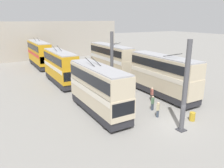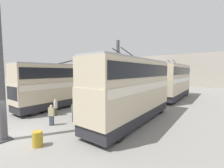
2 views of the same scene
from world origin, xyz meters
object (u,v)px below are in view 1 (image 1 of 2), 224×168
(person_by_right_row, at_px, (131,108))
(oil_drum, at_px, (192,117))
(person_by_left_row, at_px, (152,94))
(person_aisle_foreground, at_px, (158,109))
(bus_left_far, at_px, (111,58))
(bus_right_near, at_px, (98,87))
(bus_right_mid, at_px, (60,66))
(bus_left_near, at_px, (163,74))
(bus_right_far, at_px, (39,53))
(person_aisle_midway, at_px, (153,103))

(person_by_right_row, bearing_deg, oil_drum, 60.57)
(person_by_left_row, distance_m, person_aisle_foreground, 4.59)
(bus_left_far, xyz_separation_m, bus_right_near, (-14.06, 9.46, -0.13))
(bus_left_far, xyz_separation_m, bus_right_mid, (-1.27, 9.46, -0.17))
(bus_left_near, xyz_separation_m, person_by_right_row, (-2.83, 6.84, -2.14))
(bus_right_far, relative_size, person_aisle_foreground, 6.73)
(bus_left_near, xyz_separation_m, bus_right_near, (-0.73, 9.46, -0.10))
(bus_right_near, height_order, person_by_left_row, bus_right_near)
(oil_drum, bearing_deg, bus_right_mid, 20.58)
(bus_right_far, height_order, oil_drum, bus_right_far)
(bus_right_near, distance_m, bus_right_far, 26.99)
(person_aisle_midway, bearing_deg, bus_left_near, -82.98)
(bus_right_mid, relative_size, oil_drum, 11.27)
(person_by_left_row, xyz_separation_m, oil_drum, (-6.22, 0.08, -0.47))
(bus_left_near, xyz_separation_m, person_aisle_foreground, (-4.57, 4.71, -2.11))
(person_aisle_foreground, bearing_deg, bus_left_near, -80.27)
(person_by_left_row, bearing_deg, bus_left_far, -79.49)
(bus_right_near, relative_size, person_by_right_row, 6.02)
(bus_right_far, height_order, person_aisle_midway, bus_right_far)
(bus_left_near, distance_m, bus_right_mid, 15.33)
(person_aisle_midway, distance_m, person_aisle_foreground, 1.79)
(person_aisle_midway, xyz_separation_m, person_by_right_row, (0.10, 2.83, -0.03))
(bus_right_mid, height_order, person_aisle_midway, bus_right_mid)
(bus_right_mid, relative_size, person_aisle_midway, 5.91)
(bus_left_far, height_order, person_aisle_foreground, bus_left_far)
(bus_left_far, bearing_deg, person_aisle_foreground, 165.25)
(person_by_left_row, bearing_deg, bus_right_near, 19.99)
(bus_right_mid, xyz_separation_m, oil_drum, (-18.96, -7.12, -2.39))
(bus_left_near, relative_size, person_by_left_row, 6.17)
(person_by_right_row, bearing_deg, bus_left_near, 125.19)
(bus_right_mid, height_order, person_by_left_row, bus_right_mid)
(bus_right_near, bearing_deg, oil_drum, -130.92)
(bus_left_far, height_order, person_by_right_row, bus_left_far)
(bus_right_far, xyz_separation_m, person_aisle_midway, (-29.18, -5.45, -2.08))
(oil_drum, bearing_deg, person_by_left_row, -0.78)
(bus_right_near, height_order, person_by_right_row, bus_right_near)
(bus_left_far, bearing_deg, bus_right_far, 36.19)
(bus_right_near, xyz_separation_m, person_aisle_foreground, (-3.83, -4.75, -2.01))
(person_by_left_row, relative_size, person_by_right_row, 1.07)
(bus_left_near, xyz_separation_m, bus_left_far, (13.33, 0.00, 0.03))
(bus_right_mid, height_order, person_by_right_row, bus_right_mid)
(bus_right_near, height_order, person_aisle_midway, bus_right_near)
(bus_right_mid, distance_m, oil_drum, 20.40)
(person_aisle_foreground, distance_m, person_by_right_row, 2.75)
(bus_right_far, relative_size, person_aisle_midway, 6.70)
(bus_right_mid, bearing_deg, bus_right_far, -0.00)
(bus_right_near, bearing_deg, person_aisle_foreground, -128.90)
(bus_left_far, xyz_separation_m, person_by_left_row, (-14.02, 2.26, -2.10))
(person_aisle_midway, relative_size, person_by_left_row, 0.96)
(bus_left_far, relative_size, bus_right_near, 1.19)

